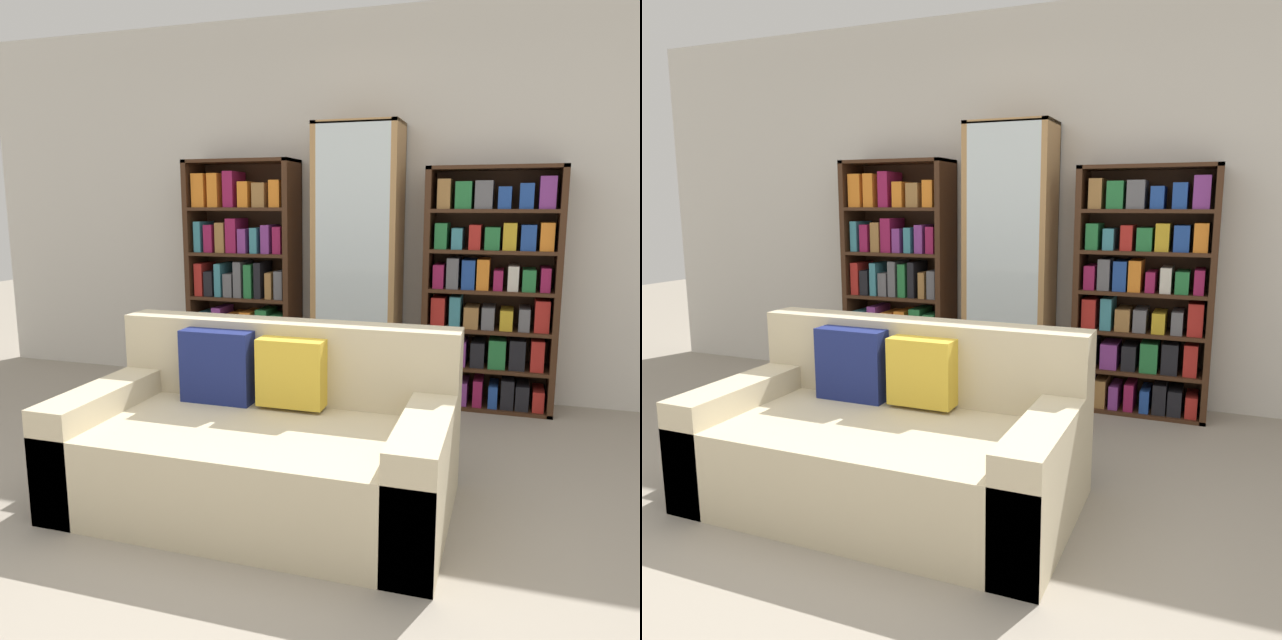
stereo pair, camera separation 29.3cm
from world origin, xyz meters
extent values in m
plane|color=gray|center=(0.00, 0.00, 0.00)|extent=(16.00, 16.00, 0.00)
cube|color=beige|center=(0.00, 2.65, 1.35)|extent=(6.68, 0.06, 2.70)
cube|color=beige|center=(-0.15, 0.64, 0.20)|extent=(1.72, 0.95, 0.40)
cube|color=beige|center=(-0.15, 1.01, 0.60)|extent=(1.72, 0.20, 0.40)
cube|color=beige|center=(-0.91, 0.64, 0.26)|extent=(0.20, 0.95, 0.52)
cube|color=beige|center=(0.61, 0.64, 0.26)|extent=(0.20, 0.95, 0.52)
cube|color=navy|center=(-0.45, 0.85, 0.58)|extent=(0.36, 0.12, 0.36)
cube|color=gold|center=(-0.06, 0.85, 0.58)|extent=(0.32, 0.12, 0.32)
cube|color=#3D2314|center=(-1.40, 2.44, 0.85)|extent=(0.04, 0.32, 1.69)
cube|color=#3D2314|center=(-0.62, 2.44, 0.85)|extent=(0.04, 0.32, 1.69)
cube|color=#3D2314|center=(-1.01, 2.44, 1.68)|extent=(0.82, 0.32, 0.02)
cube|color=#3D2314|center=(-1.01, 2.44, 0.01)|extent=(0.82, 0.32, 0.02)
cube|color=#3D2314|center=(-1.01, 2.59, 0.85)|extent=(0.82, 0.01, 1.69)
cube|color=#3D2314|center=(-1.01, 2.44, 0.35)|extent=(0.74, 0.32, 0.02)
cube|color=#3D2314|center=(-1.01, 2.44, 0.68)|extent=(0.74, 0.32, 0.02)
cube|color=#3D2314|center=(-1.01, 2.44, 1.01)|extent=(0.74, 0.32, 0.02)
cube|color=#3D2314|center=(-1.01, 2.44, 1.34)|extent=(0.74, 0.32, 0.02)
cube|color=gold|center=(-1.34, 2.43, 0.11)|extent=(0.05, 0.24, 0.18)
cube|color=beige|center=(-1.27, 2.43, 0.13)|extent=(0.05, 0.24, 0.22)
cube|color=#5B5B60|center=(-1.19, 2.43, 0.13)|extent=(0.05, 0.24, 0.22)
cube|color=#8E1947|center=(-1.12, 2.43, 0.12)|extent=(0.04, 0.24, 0.19)
cube|color=gold|center=(-1.05, 2.43, 0.14)|extent=(0.05, 0.24, 0.23)
cube|color=teal|center=(-0.98, 2.43, 0.12)|extent=(0.05, 0.24, 0.19)
cube|color=#AD231E|center=(-0.90, 2.43, 0.16)|extent=(0.05, 0.24, 0.26)
cube|color=black|center=(-0.84, 2.43, 0.12)|extent=(0.05, 0.24, 0.20)
cube|color=orange|center=(-0.76, 2.43, 0.15)|extent=(0.06, 0.24, 0.25)
cube|color=olive|center=(-0.69, 2.43, 0.12)|extent=(0.05, 0.24, 0.20)
cube|color=teal|center=(-1.31, 2.43, 0.47)|extent=(0.10, 0.24, 0.20)
cube|color=#7A3384|center=(-1.19, 2.43, 0.49)|extent=(0.07, 0.24, 0.24)
cube|color=orange|center=(-1.08, 2.43, 0.47)|extent=(0.08, 0.24, 0.20)
cube|color=orange|center=(-0.96, 2.43, 0.48)|extent=(0.09, 0.24, 0.22)
cube|color=#237038|center=(-0.83, 2.43, 0.49)|extent=(0.09, 0.24, 0.24)
cube|color=#237038|center=(-0.71, 2.43, 0.47)|extent=(0.09, 0.24, 0.21)
cube|color=#AD231E|center=(-1.33, 2.43, 0.81)|extent=(0.06, 0.24, 0.24)
cube|color=black|center=(-1.25, 2.43, 0.79)|extent=(0.07, 0.24, 0.19)
cube|color=teal|center=(-1.17, 2.43, 0.82)|extent=(0.05, 0.24, 0.24)
cube|color=#5B5B60|center=(-1.09, 2.43, 0.78)|extent=(0.07, 0.24, 0.17)
cube|color=#5B5B60|center=(-1.01, 2.43, 0.82)|extent=(0.06, 0.24, 0.26)
cube|color=#237038|center=(-0.93, 2.43, 0.82)|extent=(0.06, 0.24, 0.24)
cube|color=black|center=(-0.85, 2.43, 0.82)|extent=(0.05, 0.24, 0.26)
cube|color=olive|center=(-0.77, 2.43, 0.79)|extent=(0.05, 0.24, 0.19)
cube|color=#5B5B60|center=(-0.69, 2.43, 0.80)|extent=(0.06, 0.24, 0.20)
cube|color=teal|center=(-1.33, 2.43, 1.13)|extent=(0.05, 0.24, 0.22)
cube|color=#8E1947|center=(-1.24, 2.43, 1.12)|extent=(0.07, 0.24, 0.20)
cube|color=olive|center=(-1.15, 2.43, 1.13)|extent=(0.07, 0.24, 0.22)
cube|color=#8E1947|center=(-1.06, 2.43, 1.15)|extent=(0.08, 0.24, 0.25)
cube|color=#7A3384|center=(-0.97, 2.43, 1.11)|extent=(0.06, 0.24, 0.18)
cube|color=teal|center=(-0.88, 2.43, 1.11)|extent=(0.06, 0.24, 0.18)
cube|color=#7A3384|center=(-0.79, 2.43, 1.12)|extent=(0.06, 0.24, 0.20)
cube|color=#8E1947|center=(-0.70, 2.43, 1.12)|extent=(0.06, 0.24, 0.19)
cube|color=orange|center=(-1.31, 2.43, 1.47)|extent=(0.10, 0.24, 0.24)
cube|color=orange|center=(-1.19, 2.43, 1.47)|extent=(0.08, 0.24, 0.24)
cube|color=#8E1947|center=(-1.07, 2.43, 1.48)|extent=(0.08, 0.24, 0.26)
cube|color=orange|center=(-0.96, 2.43, 1.44)|extent=(0.08, 0.24, 0.18)
cube|color=olive|center=(-0.84, 2.43, 1.44)|extent=(0.09, 0.24, 0.17)
cube|color=orange|center=(-0.71, 2.43, 1.45)|extent=(0.08, 0.24, 0.19)
cube|color=#AD7F4C|center=(-0.40, 2.42, 0.96)|extent=(0.04, 0.36, 1.92)
cube|color=#AD7F4C|center=(0.15, 2.42, 0.96)|extent=(0.04, 0.36, 1.92)
cube|color=#AD7F4C|center=(-0.13, 2.42, 1.91)|extent=(0.59, 0.36, 0.02)
cube|color=#AD7F4C|center=(-0.13, 2.42, 0.01)|extent=(0.59, 0.36, 0.02)
cube|color=#AD7F4C|center=(-0.13, 2.59, 0.96)|extent=(0.59, 0.01, 1.92)
cube|color=silver|center=(-0.13, 2.24, 0.96)|extent=(0.51, 0.01, 1.90)
cube|color=#AD7F4C|center=(-0.13, 2.42, 0.34)|extent=(0.51, 0.32, 0.02)
cube|color=#AD7F4C|center=(-0.13, 2.42, 0.65)|extent=(0.51, 0.32, 0.02)
cube|color=#AD7F4C|center=(-0.13, 2.42, 0.96)|extent=(0.51, 0.32, 0.02)
cube|color=#AD7F4C|center=(-0.13, 2.42, 1.27)|extent=(0.51, 0.32, 0.02)
cube|color=#AD7F4C|center=(-0.13, 2.42, 1.58)|extent=(0.51, 0.32, 0.02)
cylinder|color=silver|center=(-0.32, 2.40, 0.06)|extent=(0.01, 0.01, 0.07)
cone|color=silver|center=(-0.32, 2.40, 0.13)|extent=(0.05, 0.05, 0.08)
cylinder|color=silver|center=(-0.25, 2.42, 0.06)|extent=(0.01, 0.01, 0.07)
cone|color=silver|center=(-0.25, 2.42, 0.13)|extent=(0.05, 0.05, 0.08)
cylinder|color=silver|center=(-0.17, 2.40, 0.06)|extent=(0.01, 0.01, 0.07)
cone|color=silver|center=(-0.17, 2.40, 0.13)|extent=(0.05, 0.05, 0.08)
cylinder|color=silver|center=(-0.09, 2.43, 0.06)|extent=(0.01, 0.01, 0.07)
cone|color=silver|center=(-0.09, 2.43, 0.13)|extent=(0.05, 0.05, 0.08)
cylinder|color=silver|center=(-0.01, 2.42, 0.06)|extent=(0.01, 0.01, 0.07)
cone|color=silver|center=(-0.01, 2.42, 0.13)|extent=(0.05, 0.05, 0.08)
cylinder|color=silver|center=(0.07, 2.43, 0.06)|extent=(0.01, 0.01, 0.07)
cone|color=silver|center=(0.07, 2.43, 0.13)|extent=(0.05, 0.05, 0.08)
cylinder|color=silver|center=(-0.29, 2.40, 0.39)|extent=(0.01, 0.01, 0.09)
cone|color=silver|center=(-0.29, 2.40, 0.49)|extent=(0.09, 0.09, 0.11)
cylinder|color=silver|center=(-0.13, 2.42, 0.39)|extent=(0.01, 0.01, 0.09)
cone|color=silver|center=(-0.13, 2.42, 0.49)|extent=(0.09, 0.09, 0.11)
cylinder|color=silver|center=(0.03, 2.42, 0.39)|extent=(0.01, 0.01, 0.09)
cone|color=silver|center=(0.03, 2.42, 0.49)|extent=(0.09, 0.09, 0.11)
cylinder|color=silver|center=(-0.32, 2.41, 0.70)|extent=(0.01, 0.01, 0.07)
cone|color=silver|center=(-0.32, 2.41, 0.78)|extent=(0.05, 0.05, 0.09)
cylinder|color=silver|center=(-0.25, 2.43, 0.70)|extent=(0.01, 0.01, 0.07)
cone|color=silver|center=(-0.25, 2.43, 0.78)|extent=(0.05, 0.05, 0.09)
cylinder|color=silver|center=(-0.17, 2.42, 0.70)|extent=(0.01, 0.01, 0.07)
cone|color=silver|center=(-0.17, 2.42, 0.78)|extent=(0.05, 0.05, 0.09)
cylinder|color=silver|center=(-0.09, 2.43, 0.70)|extent=(0.01, 0.01, 0.07)
cone|color=silver|center=(-0.09, 2.43, 0.78)|extent=(0.05, 0.05, 0.09)
cylinder|color=silver|center=(-0.01, 2.42, 0.70)|extent=(0.01, 0.01, 0.07)
cone|color=silver|center=(-0.01, 2.42, 0.78)|extent=(0.05, 0.05, 0.09)
cylinder|color=silver|center=(0.07, 2.40, 0.70)|extent=(0.01, 0.01, 0.07)
cone|color=silver|center=(0.07, 2.40, 0.78)|extent=(0.05, 0.05, 0.09)
cylinder|color=silver|center=(-0.29, 2.43, 1.01)|extent=(0.01, 0.01, 0.08)
cone|color=silver|center=(-0.29, 2.43, 1.09)|extent=(0.09, 0.09, 0.09)
cylinder|color=silver|center=(-0.13, 2.42, 1.01)|extent=(0.01, 0.01, 0.08)
cone|color=silver|center=(-0.13, 2.42, 1.09)|extent=(0.09, 0.09, 0.09)
cylinder|color=silver|center=(0.03, 2.43, 1.01)|extent=(0.01, 0.01, 0.08)
cone|color=silver|center=(0.03, 2.43, 1.09)|extent=(0.09, 0.09, 0.09)
cylinder|color=silver|center=(-0.31, 2.40, 1.32)|extent=(0.01, 0.01, 0.08)
cone|color=silver|center=(-0.31, 2.40, 1.41)|extent=(0.08, 0.08, 0.09)
cylinder|color=silver|center=(-0.19, 2.43, 1.32)|extent=(0.01, 0.01, 0.08)
cone|color=silver|center=(-0.19, 2.43, 1.41)|extent=(0.08, 0.08, 0.09)
cylinder|color=silver|center=(-0.07, 2.41, 1.32)|extent=(0.01, 0.01, 0.08)
cone|color=silver|center=(-0.07, 2.41, 1.41)|extent=(0.08, 0.08, 0.09)
cylinder|color=silver|center=(0.05, 2.43, 1.32)|extent=(0.01, 0.01, 0.08)
cone|color=silver|center=(0.05, 2.43, 1.41)|extent=(0.08, 0.08, 0.09)
cylinder|color=silver|center=(-0.32, 2.40, 1.63)|extent=(0.01, 0.01, 0.07)
cone|color=silver|center=(-0.32, 2.40, 1.71)|extent=(0.07, 0.07, 0.08)
cylinder|color=silver|center=(-0.22, 2.42, 1.63)|extent=(0.01, 0.01, 0.07)
cone|color=silver|center=(-0.22, 2.42, 1.71)|extent=(0.07, 0.07, 0.08)
cylinder|color=silver|center=(-0.13, 2.40, 1.63)|extent=(0.01, 0.01, 0.07)
cone|color=silver|center=(-0.13, 2.40, 1.71)|extent=(0.07, 0.07, 0.08)
cylinder|color=silver|center=(-0.04, 2.42, 1.63)|extent=(0.01, 0.01, 0.07)
cone|color=silver|center=(-0.04, 2.42, 1.71)|extent=(0.07, 0.07, 0.08)
cylinder|color=silver|center=(0.06, 2.42, 1.63)|extent=(0.01, 0.01, 0.07)
cone|color=silver|center=(0.06, 2.42, 1.71)|extent=(0.07, 0.07, 0.08)
cube|color=#3D2314|center=(0.36, 2.44, 0.81)|extent=(0.04, 0.32, 1.62)
cube|color=#3D2314|center=(1.19, 2.44, 0.81)|extent=(0.04, 0.32, 1.62)
cube|color=#3D2314|center=(0.78, 2.44, 1.60)|extent=(0.87, 0.32, 0.02)
cube|color=#3D2314|center=(0.78, 2.44, 0.01)|extent=(0.87, 0.32, 0.02)
cube|color=#3D2314|center=(0.78, 2.59, 0.81)|extent=(0.87, 0.01, 1.62)
cube|color=#3D2314|center=(0.78, 2.44, 0.29)|extent=(0.79, 0.32, 0.02)
cube|color=#3D2314|center=(0.78, 2.44, 0.55)|extent=(0.79, 0.32, 0.02)
cube|color=#3D2314|center=(0.78, 2.44, 0.81)|extent=(0.79, 0.32, 0.02)
cube|color=#3D2314|center=(0.78, 2.44, 1.07)|extent=(0.79, 0.32, 0.02)
cube|color=#3D2314|center=(0.78, 2.44, 1.33)|extent=(0.79, 0.32, 0.02)
cube|color=#7A3384|center=(0.45, 2.43, 0.12)|extent=(0.06, 0.24, 0.19)
cube|color=olive|center=(0.54, 2.43, 0.12)|extent=(0.08, 0.24, 0.19)
cube|color=#7A3384|center=(0.63, 2.43, 0.10)|extent=(0.06, 0.24, 0.16)
cube|color=#8E1947|center=(0.73, 2.43, 0.11)|extent=(0.06, 0.24, 0.18)
cube|color=#1E4293|center=(0.83, 2.43, 0.10)|extent=(0.06, 0.24, 0.15)
cube|color=black|center=(0.92, 2.43, 0.12)|extent=(0.08, 0.24, 0.20)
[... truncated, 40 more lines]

